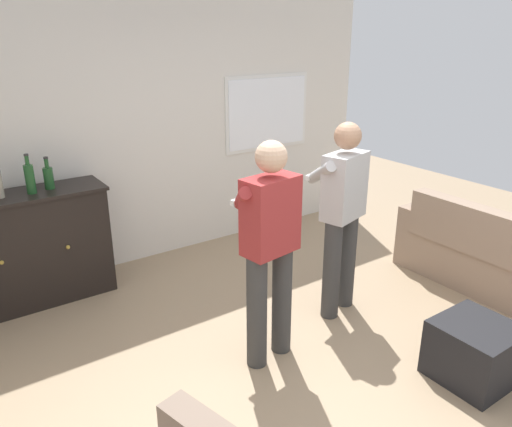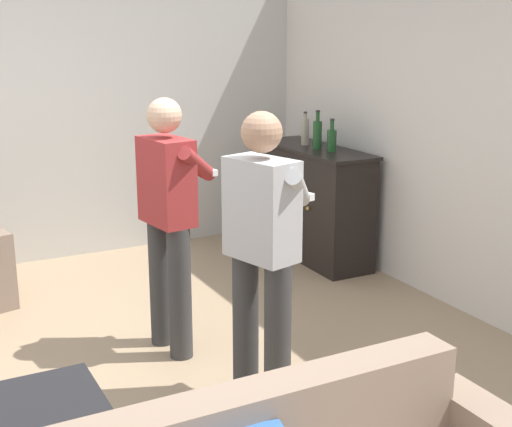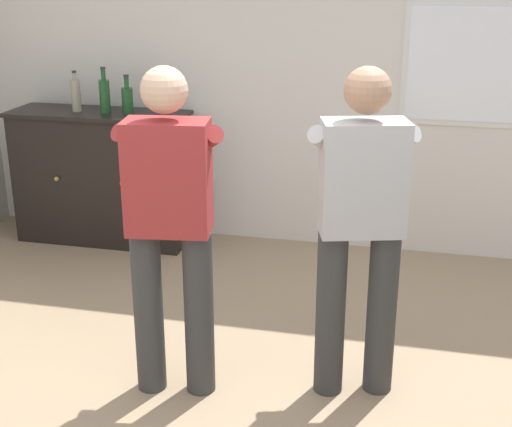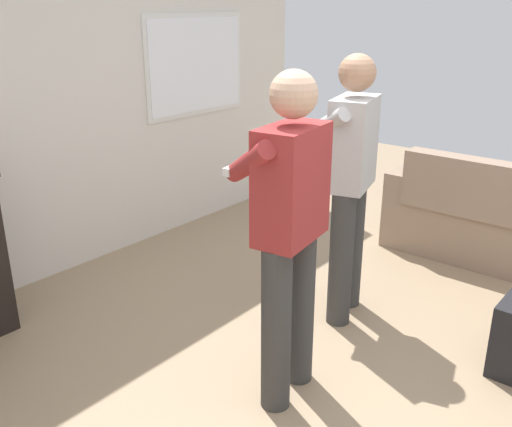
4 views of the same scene
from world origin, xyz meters
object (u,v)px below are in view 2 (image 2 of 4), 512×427
object	(u,v)px
bottle_wine_green	(317,134)
bottle_spirits_clear	(305,131)
sideboard_cabinet	(314,203)
person_standing_left	(169,214)
bottle_liquor_amber	(332,139)
person_standing_right	(263,247)

from	to	relation	value
bottle_wine_green	bottle_spirits_clear	xyz separation A→B (m)	(-0.25, 0.02, -0.01)
bottle_spirits_clear	bottle_wine_green	bearing A→B (deg)	-5.22
sideboard_cabinet	person_standing_left	world-z (taller)	person_standing_left
bottle_liquor_amber	person_standing_left	distance (m)	2.16
bottle_wine_green	sideboard_cabinet	bearing A→B (deg)	157.07
person_standing_left	sideboard_cabinet	bearing A→B (deg)	123.50
bottle_wine_green	person_standing_right	xyz separation A→B (m)	(2.07, -1.65, -0.24)
sideboard_cabinet	bottle_liquor_amber	world-z (taller)	bottle_liquor_amber
sideboard_cabinet	bottle_wine_green	size ratio (longest dim) A/B	3.99
sideboard_cabinet	bottle_liquor_amber	xyz separation A→B (m)	(0.24, 0.01, 0.62)
bottle_liquor_amber	person_standing_right	distance (m)	2.56
bottle_liquor_amber	person_standing_right	size ratio (longest dim) A/B	0.17
bottle_wine_green	person_standing_right	distance (m)	2.66
bottle_wine_green	person_standing_right	size ratio (longest dim) A/B	0.21
bottle_liquor_amber	person_standing_right	world-z (taller)	person_standing_right
bottle_wine_green	bottle_liquor_amber	bearing A→B (deg)	16.61
person_standing_left	bottle_liquor_amber	bearing A→B (deg)	117.89
bottle_liquor_amber	bottle_spirits_clear	size ratio (longest dim) A/B	0.93
person_standing_right	bottle_liquor_amber	bearing A→B (deg)	138.26
sideboard_cabinet	bottle_spirits_clear	xyz separation A→B (m)	(-0.16, -0.01, 0.64)
sideboard_cabinet	person_standing_right	distance (m)	2.77
bottle_wine_green	bottle_spirits_clear	world-z (taller)	bottle_wine_green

